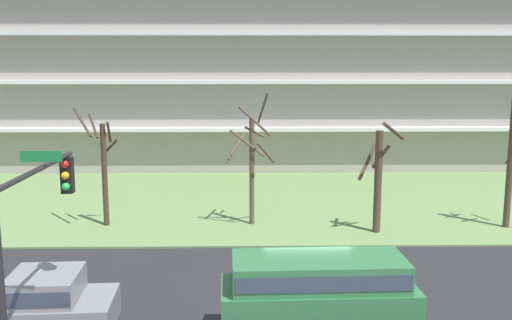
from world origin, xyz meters
name	(u,v)px	position (x,y,z in m)	size (l,w,h in m)	color
ground	(303,310)	(0.00, 0.00, 0.00)	(160.00, 160.00, 0.00)	#232326
grass_lawn_strip	(278,201)	(0.00, 14.00, 0.04)	(80.00, 16.00, 0.08)	#66844C
apartment_building	(269,59)	(0.00, 27.06, 7.86)	(49.09, 11.08, 15.72)	#9E938C
tree_far_left	(103,167)	(-8.28, 9.19, 2.82)	(2.00, 2.00, 5.54)	#423023
tree_left	(252,161)	(-1.47, 9.27, 3.06)	(2.30, 2.29, 6.23)	brown
tree_center	(378,177)	(4.04, 7.94, 2.55)	(1.98, 1.99, 5.09)	#4C3828
van_green_near_left	(318,292)	(0.18, -2.00, 1.40)	(5.27, 2.18, 2.36)	#2D6B3D
pickup_gray_center_left	(21,307)	(-7.77, -1.99, 1.02)	(5.50, 2.29, 1.95)	slate
traffic_signal_mast	(31,240)	(-6.21, -5.01, 3.83)	(0.90, 4.56, 5.60)	black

